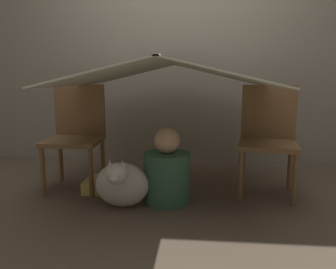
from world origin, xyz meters
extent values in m
plane|color=brown|center=(0.00, 0.00, 0.00)|extent=(8.80, 8.80, 0.00)
cube|color=gray|center=(0.00, 1.25, 1.25)|extent=(7.00, 0.05, 2.50)
cylinder|color=brown|center=(-0.96, 0.02, 0.20)|extent=(0.04, 0.04, 0.39)
cylinder|color=brown|center=(-0.58, 0.04, 0.20)|extent=(0.04, 0.04, 0.39)
cylinder|color=brown|center=(-0.98, 0.40, 0.20)|extent=(0.04, 0.04, 0.39)
cylinder|color=brown|center=(-0.60, 0.42, 0.20)|extent=(0.04, 0.04, 0.39)
cube|color=brown|center=(-0.78, 0.22, 0.41)|extent=(0.46, 0.46, 0.04)
cube|color=brown|center=(-0.79, 0.43, 0.65)|extent=(0.44, 0.05, 0.44)
cylinder|color=brown|center=(0.56, 0.07, 0.20)|extent=(0.04, 0.04, 0.39)
cylinder|color=brown|center=(0.94, 0.00, 0.20)|extent=(0.04, 0.04, 0.39)
cylinder|color=brown|center=(0.63, 0.44, 0.20)|extent=(0.04, 0.04, 0.39)
cylinder|color=brown|center=(1.00, 0.38, 0.20)|extent=(0.04, 0.04, 0.39)
cube|color=brown|center=(0.78, 0.22, 0.41)|extent=(0.50, 0.50, 0.04)
cube|color=brown|center=(0.82, 0.42, 0.65)|extent=(0.44, 0.10, 0.44)
cube|color=silver|center=(-0.39, 0.22, 0.96)|extent=(0.79, 1.45, 0.20)
cube|color=silver|center=(0.39, 0.22, 0.96)|extent=(0.79, 1.45, 0.20)
cube|color=silver|center=(0.00, 0.22, 1.05)|extent=(0.04, 1.45, 0.01)
cylinder|color=#38664C|center=(0.01, 0.00, 0.19)|extent=(0.34, 0.34, 0.38)
sphere|color=#D6A884|center=(0.01, 0.00, 0.47)|extent=(0.19, 0.19, 0.19)
ellipsoid|color=silver|center=(-0.30, -0.12, 0.16)|extent=(0.39, 0.20, 0.33)
sphere|color=silver|center=(-0.30, -0.27, 0.29)|extent=(0.15, 0.15, 0.15)
ellipsoid|color=silver|center=(-0.30, -0.33, 0.28)|extent=(0.06, 0.07, 0.05)
cone|color=silver|center=(-0.34, -0.27, 0.35)|extent=(0.05, 0.05, 0.07)
cone|color=silver|center=(-0.26, -0.27, 0.35)|extent=(0.05, 0.05, 0.07)
cube|color=#E5CC66|center=(-0.49, 0.20, 0.05)|extent=(0.37, 0.30, 0.10)
camera|label=1|loc=(0.25, -2.34, 0.93)|focal=35.00mm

